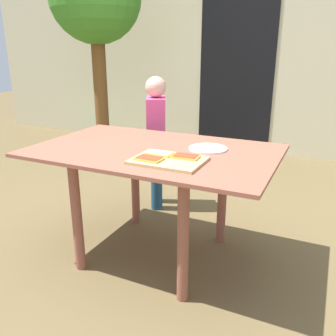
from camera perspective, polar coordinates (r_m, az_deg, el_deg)
ground_plane at (r=2.32m, az=-2.06°, el=-13.42°), size 16.00×16.00×0.00m
house_wall_back at (r=4.54m, az=14.62°, el=20.75°), size 8.00×0.20×2.89m
house_door at (r=4.49m, az=10.85°, el=15.36°), size 0.90×0.02×2.00m
dining_table at (r=2.07m, az=-2.25°, el=0.36°), size 1.38×0.86×0.68m
cutting_board at (r=1.80m, az=0.05°, el=1.22°), size 0.36×0.26×0.02m
pizza_slice_far_left at (r=1.87m, az=-1.31°, el=2.34°), size 0.14×0.09×0.01m
pizza_slice_far_right at (r=1.82m, az=2.84°, el=1.84°), size 0.14×0.09×0.01m
pizza_slice_near_left at (r=1.79m, az=-3.02°, el=1.51°), size 0.14×0.09×0.01m
plate_white_right at (r=2.04m, az=6.41°, el=3.11°), size 0.22×0.22×0.01m
child_left at (r=2.78m, az=-1.89°, el=5.21°), size 0.23×0.28×1.03m
backyard_tree at (r=4.03m, az=-11.54°, el=24.81°), size 0.93×0.93×2.19m
garden_hose_coil at (r=5.19m, az=-12.95°, el=4.67°), size 0.42×0.42×0.04m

